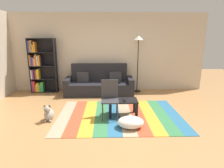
{
  "coord_description": "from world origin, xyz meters",
  "views": [
    {
      "loc": [
        -0.07,
        -4.06,
        1.85
      ],
      "look_at": [
        0.07,
        0.76,
        0.65
      ],
      "focal_mm": 29.64,
      "sensor_mm": 36.0,
      "label": 1
    }
  ],
  "objects_px": {
    "pouf": "(131,122)",
    "folding_chair": "(110,96)",
    "tv_remote": "(124,100)",
    "dog": "(49,114)",
    "standing_lamp": "(138,45)",
    "coffee_table": "(123,103)",
    "bookshelf": "(40,67)",
    "couch": "(99,84)"
  },
  "relations": [
    {
      "from": "pouf",
      "to": "folding_chair",
      "type": "xyz_separation_m",
      "value": [
        -0.43,
        0.58,
        0.41
      ]
    },
    {
      "from": "pouf",
      "to": "tv_remote",
      "type": "distance_m",
      "value": 0.65
    },
    {
      "from": "dog",
      "to": "folding_chair",
      "type": "height_order",
      "value": "folding_chair"
    },
    {
      "from": "dog",
      "to": "tv_remote",
      "type": "relative_size",
      "value": 2.65
    },
    {
      "from": "pouf",
      "to": "tv_remote",
      "type": "height_order",
      "value": "tv_remote"
    },
    {
      "from": "standing_lamp",
      "to": "pouf",
      "type": "bearing_deg",
      "value": -101.84
    },
    {
      "from": "coffee_table",
      "to": "standing_lamp",
      "type": "height_order",
      "value": "standing_lamp"
    },
    {
      "from": "standing_lamp",
      "to": "coffee_table",
      "type": "bearing_deg",
      "value": -108.18
    },
    {
      "from": "pouf",
      "to": "tv_remote",
      "type": "xyz_separation_m",
      "value": [
        -0.08,
        0.58,
        0.29
      ]
    },
    {
      "from": "standing_lamp",
      "to": "folding_chair",
      "type": "distance_m",
      "value": 2.61
    },
    {
      "from": "dog",
      "to": "bookshelf",
      "type": "bearing_deg",
      "value": 111.98
    },
    {
      "from": "coffee_table",
      "to": "dog",
      "type": "height_order",
      "value": "coffee_table"
    },
    {
      "from": "bookshelf",
      "to": "dog",
      "type": "distance_m",
      "value": 2.66
    },
    {
      "from": "tv_remote",
      "to": "dog",
      "type": "bearing_deg",
      "value": 179.08
    },
    {
      "from": "tv_remote",
      "to": "bookshelf",
      "type": "bearing_deg",
      "value": 134.64
    },
    {
      "from": "standing_lamp",
      "to": "folding_chair",
      "type": "height_order",
      "value": "standing_lamp"
    },
    {
      "from": "couch",
      "to": "folding_chair",
      "type": "bearing_deg",
      "value": -80.58
    },
    {
      "from": "dog",
      "to": "tv_remote",
      "type": "distance_m",
      "value": 1.78
    },
    {
      "from": "bookshelf",
      "to": "coffee_table",
      "type": "xyz_separation_m",
      "value": [
        2.69,
        -2.15,
        -0.56
      ]
    },
    {
      "from": "couch",
      "to": "dog",
      "type": "xyz_separation_m",
      "value": [
        -1.09,
        -2.1,
        -0.18
      ]
    },
    {
      "from": "couch",
      "to": "coffee_table",
      "type": "distance_m",
      "value": 1.97
    },
    {
      "from": "couch",
      "to": "standing_lamp",
      "type": "bearing_deg",
      "value": 9.19
    },
    {
      "from": "coffee_table",
      "to": "folding_chair",
      "type": "height_order",
      "value": "folding_chair"
    },
    {
      "from": "bookshelf",
      "to": "pouf",
      "type": "relative_size",
      "value": 3.35
    },
    {
      "from": "coffee_table",
      "to": "pouf",
      "type": "height_order",
      "value": "coffee_table"
    },
    {
      "from": "coffee_table",
      "to": "tv_remote",
      "type": "height_order",
      "value": "tv_remote"
    },
    {
      "from": "bookshelf",
      "to": "standing_lamp",
      "type": "xyz_separation_m",
      "value": [
        3.37,
        -0.07,
        0.73
      ]
    },
    {
      "from": "couch",
      "to": "dog",
      "type": "height_order",
      "value": "couch"
    },
    {
      "from": "bookshelf",
      "to": "coffee_table",
      "type": "distance_m",
      "value": 3.49
    },
    {
      "from": "pouf",
      "to": "folding_chair",
      "type": "bearing_deg",
      "value": 126.51
    },
    {
      "from": "dog",
      "to": "tv_remote",
      "type": "xyz_separation_m",
      "value": [
        1.75,
        0.16,
        0.25
      ]
    },
    {
      "from": "bookshelf",
      "to": "standing_lamp",
      "type": "relative_size",
      "value": 0.96
    },
    {
      "from": "coffee_table",
      "to": "tv_remote",
      "type": "distance_m",
      "value": 0.12
    },
    {
      "from": "dog",
      "to": "standing_lamp",
      "type": "relative_size",
      "value": 0.21
    },
    {
      "from": "bookshelf",
      "to": "pouf",
      "type": "xyz_separation_m",
      "value": [
        2.8,
        -2.8,
        -0.75
      ]
    },
    {
      "from": "pouf",
      "to": "tv_remote",
      "type": "relative_size",
      "value": 3.69
    },
    {
      "from": "couch",
      "to": "pouf",
      "type": "xyz_separation_m",
      "value": [
        0.75,
        -2.52,
        -0.21
      ]
    },
    {
      "from": "coffee_table",
      "to": "pouf",
      "type": "relative_size",
      "value": 1.26
    },
    {
      "from": "folding_chair",
      "to": "dog",
      "type": "bearing_deg",
      "value": -130.2
    },
    {
      "from": "coffee_table",
      "to": "couch",
      "type": "bearing_deg",
      "value": 108.99
    },
    {
      "from": "pouf",
      "to": "standing_lamp",
      "type": "distance_m",
      "value": 3.16
    },
    {
      "from": "bookshelf",
      "to": "coffee_table",
      "type": "bearing_deg",
      "value": -38.6
    }
  ]
}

